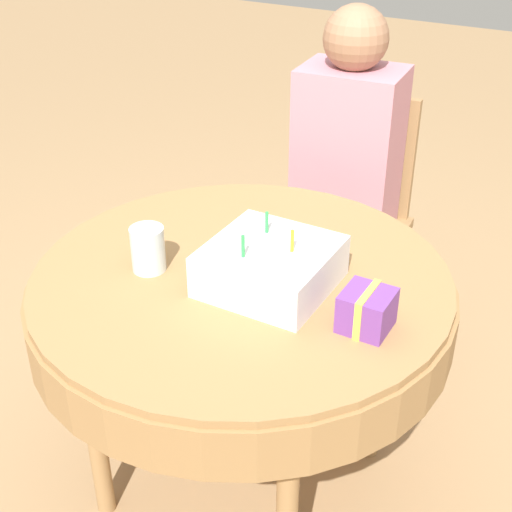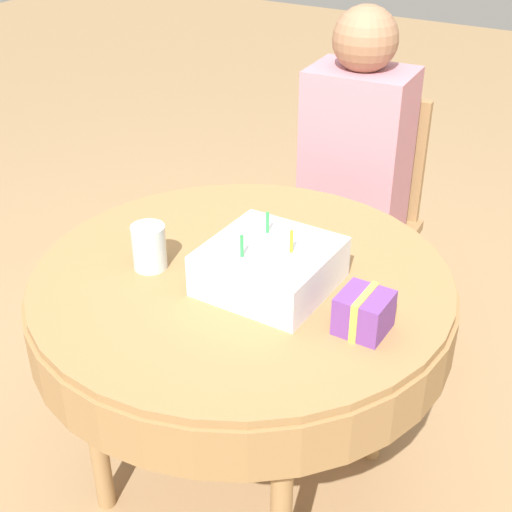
# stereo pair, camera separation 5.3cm
# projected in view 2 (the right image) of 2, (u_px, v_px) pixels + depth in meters

# --- Properties ---
(ground_plane) EXTENTS (12.00, 12.00, 0.00)m
(ground_plane) POSITION_uv_depth(u_px,v_px,m) (244.00, 478.00, 2.10)
(ground_plane) COLOR #A37F56
(dining_table) EXTENTS (1.04, 1.04, 0.71)m
(dining_table) POSITION_uv_depth(u_px,v_px,m) (242.00, 302.00, 1.78)
(dining_table) COLOR #9E7547
(dining_table) RESTS_ON ground_plane
(chair) EXTENTS (0.44, 0.44, 0.87)m
(chair) POSITION_uv_depth(u_px,v_px,m) (358.00, 215.00, 2.52)
(chair) COLOR #A37A4C
(chair) RESTS_ON ground_plane
(person) EXTENTS (0.34, 0.35, 1.20)m
(person) POSITION_uv_depth(u_px,v_px,m) (354.00, 160.00, 2.33)
(person) COLOR #9E7051
(person) RESTS_ON ground_plane
(birthday_cake) EXTENTS (0.28, 0.28, 0.16)m
(birthday_cake) POSITION_uv_depth(u_px,v_px,m) (270.00, 266.00, 1.66)
(birthday_cake) COLOR white
(birthday_cake) RESTS_ON dining_table
(drinking_glass) EXTENTS (0.08, 0.08, 0.11)m
(drinking_glass) POSITION_uv_depth(u_px,v_px,m) (149.00, 247.00, 1.73)
(drinking_glass) COLOR silver
(drinking_glass) RESTS_ON dining_table
(gift_box) EXTENTS (0.10, 0.11, 0.09)m
(gift_box) POSITION_uv_depth(u_px,v_px,m) (364.00, 313.00, 1.51)
(gift_box) COLOR #753D99
(gift_box) RESTS_ON dining_table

